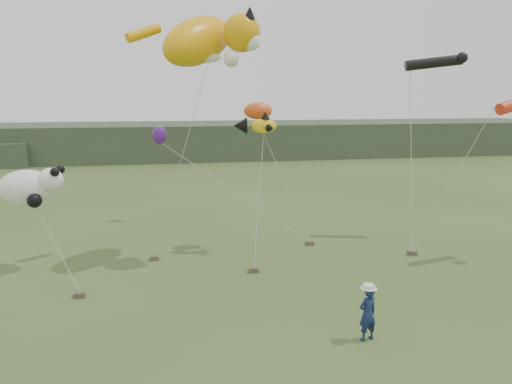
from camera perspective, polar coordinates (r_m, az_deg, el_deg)
ground at (r=17.34m, az=3.22°, el=-13.99°), size 120.00×120.00×0.00m
headland at (r=60.18m, az=-9.92°, el=5.72°), size 90.00×13.00×4.00m
festival_attendant at (r=15.84m, az=12.64°, el=-13.42°), size 0.70×0.56×1.69m
sandbag_anchors at (r=22.18m, az=-0.65°, el=-7.99°), size 14.84×5.04×0.20m
cat_kite at (r=22.40m, az=-5.57°, el=16.92°), size 5.69×4.76×3.19m
fish_kite at (r=23.17m, az=-0.12°, el=7.64°), size 2.01×1.36×1.04m
tube_kites at (r=26.24m, az=24.13°, el=11.66°), size 4.75×5.80×2.97m
panda_kite at (r=22.91m, az=-24.35°, el=0.52°), size 2.69×1.74×1.67m
misc_kites at (r=25.77m, az=-4.18°, el=8.18°), size 5.79×6.62×2.46m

